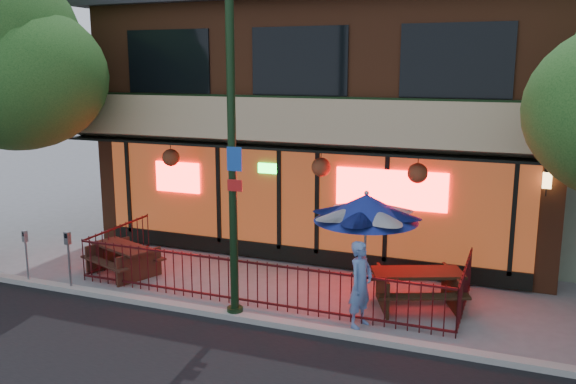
% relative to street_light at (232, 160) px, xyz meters
% --- Properties ---
extents(ground, '(80.00, 80.00, 0.00)m').
position_rel_street_light_xyz_m(ground, '(-0.00, 0.40, -3.15)').
color(ground, gray).
rests_on(ground, ground).
extents(curb, '(80.00, 0.25, 0.12)m').
position_rel_street_light_xyz_m(curb, '(-0.00, -0.10, -3.09)').
color(curb, '#999993').
rests_on(curb, ground).
extents(restaurant_building, '(12.96, 9.49, 8.05)m').
position_rel_street_light_xyz_m(restaurant_building, '(-0.00, 7.51, 0.98)').
color(restaurant_building, brown).
rests_on(restaurant_building, ground).
extents(patio_fence, '(8.44, 2.62, 1.00)m').
position_rel_street_light_xyz_m(patio_fence, '(-0.00, 0.91, -2.52)').
color(patio_fence, '#3D0D10').
rests_on(patio_fence, ground).
extents(street_light, '(0.43, 0.32, 7.00)m').
position_rel_street_light_xyz_m(street_light, '(0.00, 0.00, 0.00)').
color(street_light, black).
rests_on(street_light, ground).
extents(picnic_table_left, '(2.02, 1.79, 0.72)m').
position_rel_street_light_xyz_m(picnic_table_left, '(-3.60, 1.29, -2.68)').
color(picnic_table_left, '#3E2116').
rests_on(picnic_table_left, ground).
extents(picnic_table_right, '(2.22, 1.99, 0.78)m').
position_rel_street_light_xyz_m(picnic_table_right, '(3.26, 1.83, -2.64)').
color(picnic_table_right, black).
rests_on(picnic_table_right, ground).
extents(patio_umbrella, '(2.13, 2.13, 2.43)m').
position_rel_street_light_xyz_m(patio_umbrella, '(2.22, 1.57, -1.07)').
color(patio_umbrella, gray).
rests_on(patio_umbrella, ground).
extents(pedestrian, '(0.57, 0.70, 1.68)m').
position_rel_street_light_xyz_m(pedestrian, '(2.41, 0.50, -2.31)').
color(pedestrian, '#5B7CB6').
rests_on(pedestrian, ground).
extents(parking_meter_near, '(0.13, 0.11, 1.36)m').
position_rel_street_light_xyz_m(parking_meter_near, '(-4.00, -0.08, -2.23)').
color(parking_meter_near, gray).
rests_on(parking_meter_near, ground).
extents(parking_meter_far, '(0.14, 0.12, 1.27)m').
position_rel_street_light_xyz_m(parking_meter_far, '(-5.21, -0.08, -2.29)').
color(parking_meter_far, '#9FA2A7').
rests_on(parking_meter_far, ground).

